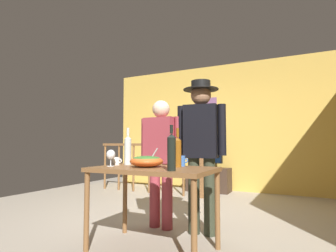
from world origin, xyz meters
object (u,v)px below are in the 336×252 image
(framed_picture, at_px, (206,106))
(stair_railing, at_px, (166,163))
(tv_console, at_px, (209,180))
(wine_bottle_amber, at_px, (178,151))
(person_standing_right, at_px, (201,141))
(wine_glass, at_px, (111,155))
(flat_screen_tv, at_px, (208,155))
(person_standing_left, at_px, (161,152))
(wine_bottle_clear, at_px, (128,150))
(mug_white, at_px, (116,161))
(serving_table, at_px, (153,177))
(wine_bottle_dark, at_px, (171,151))
(salad_bowl, at_px, (147,161))
(mug_blue, at_px, (181,161))

(framed_picture, xyz_separation_m, stair_railing, (-0.50, -1.01, -1.22))
(tv_console, distance_m, wine_bottle_amber, 3.34)
(tv_console, distance_m, person_standing_right, 2.90)
(framed_picture, height_order, wine_glass, framed_picture)
(tv_console, bearing_deg, person_standing_right, -73.01)
(flat_screen_tv, relative_size, person_standing_right, 0.36)
(stair_railing, distance_m, person_standing_left, 2.19)
(flat_screen_tv, relative_size, wine_glass, 3.73)
(stair_railing, bearing_deg, wine_bottle_clear, -71.78)
(mug_white, distance_m, person_standing_left, 0.63)
(serving_table, distance_m, mug_white, 0.51)
(serving_table, xyz_separation_m, wine_bottle_dark, (0.31, -0.23, 0.25))
(wine_glass, distance_m, mug_white, 0.17)
(person_standing_left, height_order, person_standing_right, person_standing_right)
(wine_bottle_dark, xyz_separation_m, mug_white, (-0.80, 0.29, -0.12))
(person_standing_right, bearing_deg, wine_bottle_clear, 29.66)
(framed_picture, xyz_separation_m, tv_console, (0.15, -0.29, -1.60))
(flat_screen_tv, height_order, person_standing_left, person_standing_left)
(mug_white, bearing_deg, person_standing_right, 37.72)
(framed_picture, xyz_separation_m, mug_white, (0.22, -3.54, -1.03))
(wine_bottle_dark, distance_m, person_standing_left, 1.05)
(salad_bowl, distance_m, wine_glass, 0.38)
(salad_bowl, height_order, wine_glass, salad_bowl)
(tv_console, bearing_deg, flat_screen_tv, -90.00)
(stair_railing, xyz_separation_m, wine_bottle_clear, (0.80, -2.44, 0.31))
(wine_bottle_clear, bearing_deg, salad_bowl, -24.40)
(wine_bottle_clear, bearing_deg, wine_glass, -99.22)
(tv_console, height_order, flat_screen_tv, flat_screen_tv)
(salad_bowl, xyz_separation_m, person_standing_right, (0.34, 0.64, 0.20))
(framed_picture, xyz_separation_m, person_standing_right, (0.96, -2.96, -0.82))
(wine_bottle_amber, bearing_deg, serving_table, -145.99)
(framed_picture, xyz_separation_m, wine_bottle_dark, (1.02, -3.83, -0.91))
(wine_bottle_clear, distance_m, person_standing_right, 0.83)
(wine_bottle_amber, xyz_separation_m, wine_bottle_dark, (0.11, -0.36, 0.01))
(salad_bowl, distance_m, person_standing_left, 0.66)
(stair_railing, relative_size, person_standing_right, 1.39)
(framed_picture, relative_size, serving_table, 0.44)
(framed_picture, distance_m, wine_bottle_amber, 3.70)
(person_standing_right, bearing_deg, person_standing_left, -6.45)
(flat_screen_tv, xyz_separation_m, wine_bottle_clear, (0.15, -3.12, 0.18))
(salad_bowl, height_order, wine_bottle_dark, wine_bottle_dark)
(wine_bottle_amber, height_order, mug_blue, wine_bottle_amber)
(framed_picture, height_order, mug_blue, framed_picture)
(framed_picture, bearing_deg, flat_screen_tv, -65.20)
(mug_blue, relative_size, person_standing_right, 0.07)
(wine_bottle_dark, relative_size, person_standing_left, 0.25)
(flat_screen_tv, xyz_separation_m, person_standing_right, (0.82, -2.64, 0.27))
(mug_blue, bearing_deg, flat_screen_tv, 103.83)
(salad_bowl, relative_size, wine_glass, 1.96)
(stair_railing, height_order, person_standing_left, person_standing_left)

